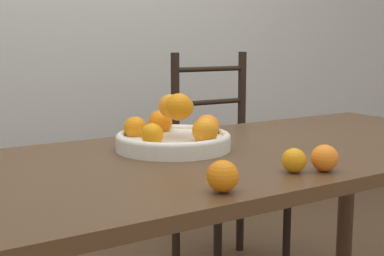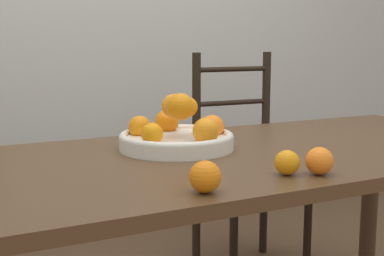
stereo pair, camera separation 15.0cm
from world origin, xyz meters
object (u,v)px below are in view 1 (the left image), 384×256
at_px(orange_loose_1, 223,176).
at_px(orange_loose_2, 325,158).
at_px(orange_loose_0, 294,160).
at_px(fruit_bowl, 174,135).
at_px(chair_right, 225,170).

xyz_separation_m(orange_loose_1, orange_loose_2, (0.32, 0.01, -0.00)).
relative_size(orange_loose_0, orange_loose_2, 0.90).
distance_m(orange_loose_0, orange_loose_1, 0.25).
relative_size(fruit_bowl, orange_loose_1, 4.91).
xyz_separation_m(orange_loose_0, orange_loose_1, (-0.25, -0.05, 0.00)).
xyz_separation_m(orange_loose_0, orange_loose_2, (0.07, -0.03, 0.00)).
height_order(fruit_bowl, orange_loose_2, fruit_bowl).
distance_m(fruit_bowl, orange_loose_2, 0.47).
relative_size(orange_loose_0, orange_loose_1, 0.87).
xyz_separation_m(orange_loose_2, chair_right, (0.47, 1.05, -0.31)).
distance_m(fruit_bowl, chair_right, 0.94).
xyz_separation_m(fruit_bowl, orange_loose_2, (0.17, -0.44, -0.01)).
height_order(orange_loose_2, chair_right, chair_right).
height_order(orange_loose_0, orange_loose_2, orange_loose_2).
bearing_deg(orange_loose_2, chair_right, 65.96).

